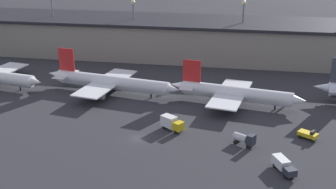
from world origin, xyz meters
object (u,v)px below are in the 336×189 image
at_px(service_vehicle_3, 245,139).
at_px(airplane_1, 110,82).
at_px(service_vehicle_1, 283,165).
at_px(service_vehicle_0, 308,135).
at_px(service_vehicle_2, 172,123).
at_px(airplane_2, 235,93).

bearing_deg(service_vehicle_3, airplane_1, 176.57).
height_order(service_vehicle_1, service_vehicle_3, service_vehicle_3).
xyz_separation_m(airplane_1, service_vehicle_3, (42.87, -29.54, -1.88)).
relative_size(service_vehicle_0, service_vehicle_3, 0.91).
distance_m(service_vehicle_0, service_vehicle_1, 18.72).
bearing_deg(airplane_1, service_vehicle_2, -34.95).
height_order(service_vehicle_2, service_vehicle_3, service_vehicle_2).
height_order(airplane_2, service_vehicle_3, airplane_2).
bearing_deg(service_vehicle_0, service_vehicle_1, -79.34).
bearing_deg(service_vehicle_0, service_vehicle_2, -145.05).
xyz_separation_m(airplane_2, service_vehicle_1, (11.57, -37.30, -1.94)).
bearing_deg(service_vehicle_1, service_vehicle_2, -146.99).
height_order(airplane_1, service_vehicle_3, airplane_1).
xyz_separation_m(service_vehicle_2, service_vehicle_3, (18.81, -5.53, -0.27)).
bearing_deg(airplane_2, service_vehicle_2, -116.63).
xyz_separation_m(airplane_1, service_vehicle_1, (51.14, -40.44, -2.00)).
bearing_deg(airplane_1, service_vehicle_1, -28.34).
relative_size(service_vehicle_0, service_vehicle_2, 0.78).
bearing_deg(airplane_1, airplane_2, 5.46).
distance_m(airplane_1, airplane_2, 39.69).
xyz_separation_m(service_vehicle_1, service_vehicle_2, (-27.08, 16.43, 0.39)).
height_order(airplane_1, airplane_2, airplane_1).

